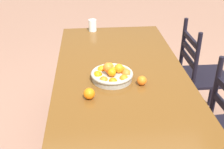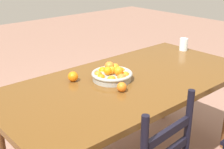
% 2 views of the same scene
% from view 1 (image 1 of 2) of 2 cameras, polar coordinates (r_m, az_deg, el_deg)
% --- Properties ---
extents(dining_table, '(1.91, 0.94, 0.77)m').
position_cam_1_polar(dining_table, '(2.10, 1.75, -1.22)').
color(dining_table, brown).
rests_on(dining_table, ground).
extents(chair_near_window, '(0.42, 0.42, 0.96)m').
position_cam_1_polar(chair_near_window, '(2.76, 17.13, -0.26)').
color(chair_near_window, black).
rests_on(chair_near_window, ground).
extents(fruit_bowl, '(0.29, 0.29, 0.13)m').
position_cam_1_polar(fruit_bowl, '(1.95, 0.00, 0.03)').
color(fruit_bowl, '#9FA097').
rests_on(fruit_bowl, dining_table).
extents(orange_loose_0, '(0.06, 0.06, 0.06)m').
position_cam_1_polar(orange_loose_0, '(1.91, 5.95, -1.21)').
color(orange_loose_0, orange).
rests_on(orange_loose_0, dining_table).
extents(orange_loose_1, '(0.07, 0.07, 0.07)m').
position_cam_1_polar(orange_loose_1, '(1.76, -4.56, -3.81)').
color(orange_loose_1, orange).
rests_on(orange_loose_1, dining_table).
extents(drinking_glass, '(0.08, 0.08, 0.11)m').
position_cam_1_polar(drinking_glass, '(2.83, -3.89, 9.73)').
color(drinking_glass, silver).
rests_on(drinking_glass, dining_table).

